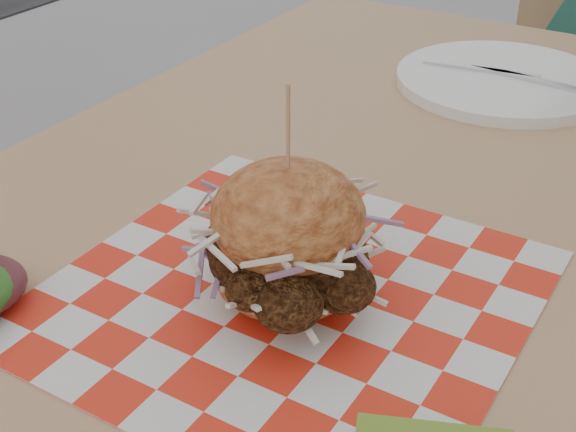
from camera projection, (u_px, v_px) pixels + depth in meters
name	position (u px, v px, depth m)	size (l,w,h in m)	color
patio_table	(381.00, 267.00, 0.81)	(0.80, 1.20, 0.75)	tan
paper_liner	(288.00, 295.00, 0.64)	(0.36, 0.36, 0.00)	red
sandwich	(288.00, 242.00, 0.62)	(0.16, 0.16, 0.18)	#C07036
place_setting	(503.00, 80.00, 1.02)	(0.27, 0.27, 0.02)	white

